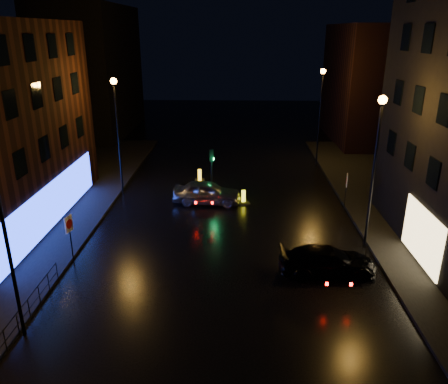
{
  "coord_description": "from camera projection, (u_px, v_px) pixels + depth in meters",
  "views": [
    {
      "loc": [
        0.55,
        -16.07,
        11.4
      ],
      "look_at": [
        -0.11,
        7.03,
        2.8
      ],
      "focal_mm": 35.0,
      "sensor_mm": 36.0,
      "label": 1
    }
  ],
  "objects": [
    {
      "name": "bollard_near",
      "position": [
        243.0,
        200.0,
        30.58
      ],
      "size": [
        0.97,
        1.21,
        0.93
      ],
      "rotation": [
        0.0,
        0.0,
        0.28
      ],
      "color": "black",
      "rests_on": "ground"
    },
    {
      "name": "road_sign_right",
      "position": [
        346.0,
        183.0,
        28.9
      ],
      "size": [
        0.18,
        0.6,
        2.47
      ],
      "rotation": [
        0.0,
        0.0,
        2.93
      ],
      "color": "black",
      "rests_on": "ground"
    },
    {
      "name": "street_lamp_lnear",
      "position": [
        0.0,
        206.0,
        15.44
      ],
      "size": [
        0.44,
        0.44,
        8.37
      ],
      "color": "black",
      "rests_on": "ground"
    },
    {
      "name": "building_far_left",
      "position": [
        92.0,
        71.0,
        49.82
      ],
      "size": [
        8.0,
        16.0,
        14.0
      ],
      "primitive_type": "cube",
      "color": "black",
      "rests_on": "ground"
    },
    {
      "name": "bollard_far",
      "position": [
        200.0,
        179.0,
        34.86
      ],
      "size": [
        0.87,
        1.22,
        1.02
      ],
      "rotation": [
        0.0,
        0.0,
        0.08
      ],
      "color": "black",
      "rests_on": "ground"
    },
    {
      "name": "building_far_right",
      "position": [
        372.0,
        84.0,
        46.53
      ],
      "size": [
        8.0,
        14.0,
        12.0
      ],
      "primitive_type": "cube",
      "color": "black",
      "rests_on": "ground"
    },
    {
      "name": "traffic_signal",
      "position": [
        212.0,
        188.0,
        32.02
      ],
      "size": [
        1.4,
        2.4,
        3.45
      ],
      "color": "black",
      "rests_on": "ground"
    },
    {
      "name": "road_sign_left",
      "position": [
        69.0,
        228.0,
        22.18
      ],
      "size": [
        0.19,
        0.63,
        2.6
      ],
      "rotation": [
        0.0,
        0.0,
        -0.2
      ],
      "color": "black",
      "rests_on": "ground"
    },
    {
      "name": "dark_sedan",
      "position": [
        327.0,
        261.0,
        21.53
      ],
      "size": [
        4.86,
        2.14,
        1.39
      ],
      "primitive_type": "imported",
      "rotation": [
        0.0,
        0.0,
        1.61
      ],
      "color": "black",
      "rests_on": "ground"
    },
    {
      "name": "ground",
      "position": [
        222.0,
        308.0,
        19.05
      ],
      "size": [
        120.0,
        120.0,
        0.0
      ],
      "primitive_type": "plane",
      "color": "black",
      "rests_on": "ground"
    },
    {
      "name": "guard_railing",
      "position": [
        28.0,
        304.0,
        18.06
      ],
      "size": [
        0.05,
        6.04,
        1.0
      ],
      "color": "black",
      "rests_on": "ground"
    },
    {
      "name": "street_lamp_rfar",
      "position": [
        321.0,
        102.0,
        37.51
      ],
      "size": [
        0.44,
        0.44,
        8.37
      ],
      "color": "black",
      "rests_on": "ground"
    },
    {
      "name": "street_lamp_rnear",
      "position": [
        376.0,
        150.0,
        22.52
      ],
      "size": [
        0.44,
        0.44,
        8.37
      ],
      "color": "black",
      "rests_on": "ground"
    },
    {
      "name": "silver_hatchback",
      "position": [
        207.0,
        192.0,
        30.34
      ],
      "size": [
        4.81,
        2.19,
        1.6
      ],
      "primitive_type": "imported",
      "rotation": [
        0.0,
        0.0,
        1.5
      ],
      "color": "#9D9FA5",
      "rests_on": "ground"
    },
    {
      "name": "street_lamp_lfar",
      "position": [
        117.0,
        119.0,
        30.43
      ],
      "size": [
        0.44,
        0.44,
        8.37
      ],
      "color": "black",
      "rests_on": "ground"
    }
  ]
}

